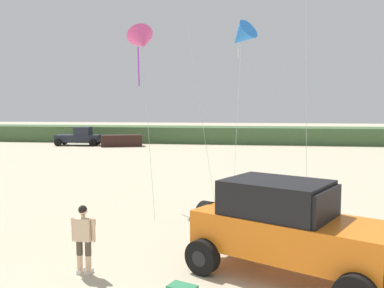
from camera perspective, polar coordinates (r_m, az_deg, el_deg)
The scene contains 7 objects.
dune_ridge at distance 48.49m, azimuth 11.01°, elevation 1.22°, with size 90.00×6.07×1.83m, color #426038.
jeep at distance 10.04m, azimuth 12.97°, elevation -11.04°, with size 5.00×4.09×2.26m.
person_watching at distance 10.36m, azimuth -14.72°, elevation -12.10°, with size 0.62×0.32×1.67m.
distant_pickup at distance 46.16m, azimuth -15.25°, elevation 0.99°, with size 4.81×2.94×1.98m.
distant_sedan at distance 44.01m, azimuth -9.66°, elevation 0.47°, with size 4.20×1.70×1.20m, color black.
kite_yellow_diamond at distance 21.99m, azimuth 6.83°, elevation 14.53°, with size 1.77×6.37×8.56m.
kite_white_parafoil at distance 17.60m, azimuth -6.92°, elevation 13.93°, with size 2.01×3.84×7.50m.
Camera 1 is at (2.01, -5.47, 3.93)m, focal length 38.70 mm.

